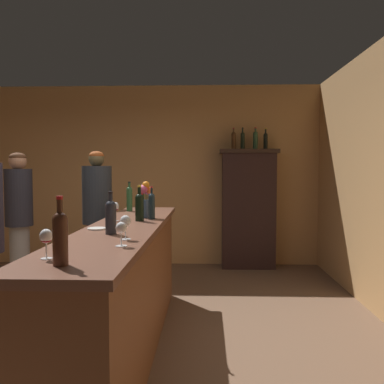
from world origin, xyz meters
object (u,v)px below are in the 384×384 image
(wine_bottle_rose, at_px, (152,205))
(patron_in_grey, at_px, (19,217))
(flower_arrangement, at_px, (145,198))
(wine_bottle_chardonnay, at_px, (111,215))
(display_cabinet, at_px, (248,206))
(display_bottle_midleft, at_px, (243,140))
(patron_in_navy, at_px, (97,217))
(display_bottle_center, at_px, (255,139))
(wine_glass_front, at_px, (121,229))
(wine_bottle_syrah, at_px, (139,205))
(wine_bottle_malbec, at_px, (129,197))
(wine_glass_spare, at_px, (125,222))
(display_bottle_left, at_px, (234,140))
(display_bottle_midright, at_px, (266,140))
(cheese_plate, at_px, (97,229))
(bar_counter, at_px, (124,289))
(wine_bottle_riesling, at_px, (60,235))
(wine_glass_mid, at_px, (115,208))

(wine_bottle_rose, xyz_separation_m, patron_in_grey, (-1.68, 0.94, -0.23))
(wine_bottle_rose, xyz_separation_m, flower_arrangement, (-0.08, 0.11, 0.06))
(patron_in_grey, bearing_deg, wine_bottle_chardonnay, -0.99)
(display_cabinet, distance_m, wine_bottle_rose, 2.76)
(wine_bottle_chardonnay, xyz_separation_m, display_bottle_midleft, (1.21, 3.38, 0.77))
(flower_arrangement, height_order, patron_in_navy, patron_in_navy)
(display_bottle_center, bearing_deg, wine_glass_front, -107.88)
(display_cabinet, xyz_separation_m, wine_bottle_syrah, (-1.23, -2.65, 0.25))
(display_cabinet, distance_m, patron_in_navy, 2.42)
(wine_bottle_malbec, distance_m, wine_glass_spare, 1.81)
(wine_bottle_rose, bearing_deg, patron_in_navy, 127.45)
(wine_bottle_malbec, distance_m, display_bottle_left, 2.32)
(wine_bottle_rose, xyz_separation_m, wine_glass_front, (0.00, -1.33, -0.03))
(patron_in_navy, relative_size, patron_in_grey, 1.01)
(patron_in_grey, bearing_deg, display_bottle_midright, 76.20)
(display_cabinet, distance_m, cheese_plate, 3.49)
(wine_glass_front, relative_size, patron_in_navy, 0.08)
(wine_bottle_syrah, height_order, wine_bottle_rose, wine_bottle_syrah)
(wine_glass_spare, bearing_deg, wine_bottle_syrah, 94.00)
(wine_glass_front, bearing_deg, bar_counter, 100.85)
(flower_arrangement, distance_m, patron_in_grey, 1.82)
(cheese_plate, bearing_deg, display_cabinet, 65.13)
(wine_glass_spare, bearing_deg, wine_glass_front, -84.71)
(flower_arrangement, bearing_deg, wine_bottle_rose, -54.19)
(wine_bottle_riesling, distance_m, wine_glass_front, 0.52)
(display_cabinet, xyz_separation_m, display_bottle_midright, (0.25, 0.00, 1.00))
(wine_bottle_rose, bearing_deg, wine_bottle_chardonnay, -100.90)
(wine_glass_front, relative_size, patron_in_grey, 0.09)
(wine_glass_spare, distance_m, patron_in_grey, 2.63)
(wine_bottle_rose, distance_m, patron_in_navy, 1.31)
(wine_glass_front, bearing_deg, cheese_plate, 116.35)
(wine_bottle_syrah, relative_size, cheese_plate, 2.24)
(wine_bottle_chardonnay, xyz_separation_m, patron_in_navy, (-0.62, 1.90, -0.24))
(cheese_plate, bearing_deg, patron_in_navy, 105.15)
(flower_arrangement, bearing_deg, patron_in_navy, 127.65)
(wine_bottle_chardonnay, distance_m, display_bottle_midright, 3.80)
(display_cabinet, relative_size, display_bottle_center, 5.50)
(wine_glass_front, bearing_deg, patron_in_navy, 108.48)
(display_cabinet, height_order, cheese_plate, display_cabinet)
(display_bottle_left, bearing_deg, display_cabinet, 0.00)
(cheese_plate, height_order, display_bottle_midright, display_bottle_midright)
(display_bottle_left, bearing_deg, wine_glass_spare, -104.45)
(wine_bottle_rose, xyz_separation_m, display_bottle_left, (0.91, 2.50, 0.77))
(display_cabinet, relative_size, display_bottle_midright, 5.67)
(wine_glass_spare, height_order, flower_arrangement, flower_arrangement)
(patron_in_navy, bearing_deg, wine_bottle_riesling, 4.24)
(wine_glass_front, relative_size, display_bottle_midright, 0.46)
(wine_glass_mid, bearing_deg, cheese_plate, -93.14)
(bar_counter, height_order, display_bottle_left, display_bottle_left)
(wine_glass_mid, height_order, flower_arrangement, flower_arrangement)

